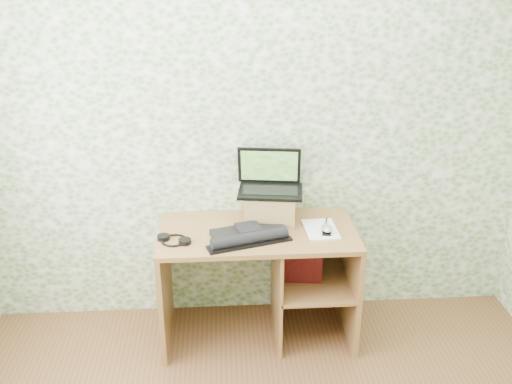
{
  "coord_description": "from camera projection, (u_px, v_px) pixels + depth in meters",
  "views": [
    {
      "loc": [
        -0.22,
        -1.64,
        2.34
      ],
      "look_at": [
        -0.02,
        1.39,
        1.03
      ],
      "focal_mm": 40.0,
      "sensor_mm": 36.0,
      "label": 1
    }
  ],
  "objects": [
    {
      "name": "notepad",
      "position": [
        321.0,
        229.0,
        3.46
      ],
      "size": [
        0.2,
        0.28,
        0.01
      ],
      "primitive_type": "cube",
      "rotation": [
        0.0,
        0.0,
        0.04
      ],
      "color": "white",
      "rests_on": "desk"
    },
    {
      "name": "mouse",
      "position": [
        327.0,
        230.0,
        3.4
      ],
      "size": [
        0.08,
        0.11,
        0.03
      ],
      "primitive_type": "ellipsoid",
      "rotation": [
        0.0,
        0.0,
        -0.17
      ],
      "color": "silver",
      "rests_on": "notepad"
    },
    {
      "name": "headphones",
      "position": [
        174.0,
        240.0,
        3.33
      ],
      "size": [
        0.2,
        0.2,
        0.03
      ],
      "rotation": [
        0.0,
        0.0,
        -0.43
      ],
      "color": "black",
      "rests_on": "desk"
    },
    {
      "name": "keyboard",
      "position": [
        249.0,
        235.0,
        3.36
      ],
      "size": [
        0.51,
        0.38,
        0.07
      ],
      "rotation": [
        0.0,
        0.0,
        0.29
      ],
      "color": "black",
      "rests_on": "desk"
    },
    {
      "name": "red_box",
      "position": [
        302.0,
        259.0,
        3.56
      ],
      "size": [
        0.26,
        0.11,
        0.3
      ],
      "primitive_type": "cube",
      "rotation": [
        0.0,
        0.0,
        -0.13
      ],
      "color": "maroon",
      "rests_on": "desk"
    },
    {
      "name": "laptop",
      "position": [
        270.0,
        181.0,
        3.54
      ],
      "size": [
        0.43,
        0.33,
        0.26
      ],
      "rotation": [
        0.0,
        0.0,
        -0.14
      ],
      "color": "black",
      "rests_on": "riser"
    },
    {
      "name": "pen",
      "position": [
        326.0,
        222.0,
        3.53
      ],
      "size": [
        0.04,
        0.13,
        0.01
      ],
      "primitive_type": "cylinder",
      "rotation": [
        1.57,
        0.0,
        -0.26
      ],
      "color": "black",
      "rests_on": "notepad"
    },
    {
      "name": "wall_back",
      "position": [
        255.0,
        129.0,
        3.53
      ],
      "size": [
        3.5,
        0.0,
        3.5
      ],
      "primitive_type": "plane",
      "rotation": [
        1.57,
        0.0,
        0.0
      ],
      "color": "white",
      "rests_on": "ground"
    },
    {
      "name": "desk",
      "position": [
        270.0,
        266.0,
        3.6
      ],
      "size": [
        1.2,
        0.6,
        0.75
      ],
      "color": "brown",
      "rests_on": "floor"
    },
    {
      "name": "riser",
      "position": [
        270.0,
        206.0,
        3.56
      ],
      "size": [
        0.34,
        0.3,
        0.19
      ],
      "primitive_type": "cube",
      "rotation": [
        0.0,
        0.0,
        -0.14
      ],
      "color": "olive",
      "rests_on": "desk"
    }
  ]
}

